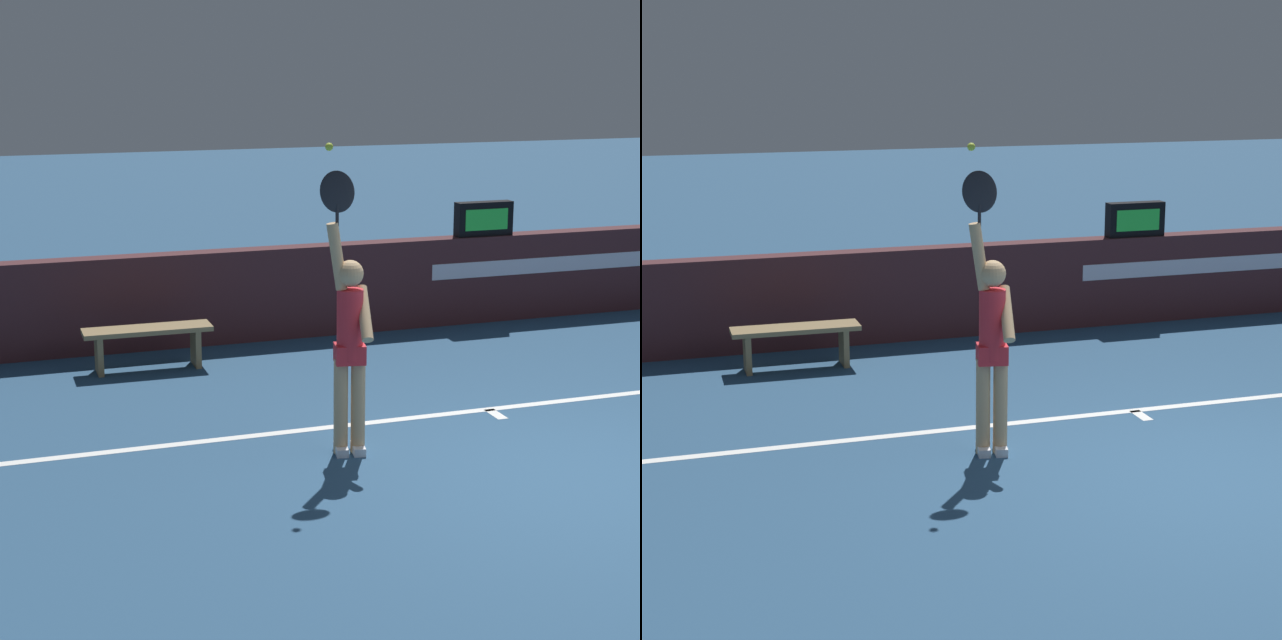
% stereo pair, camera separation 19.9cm
% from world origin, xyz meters
% --- Properties ---
extents(ground_plane, '(60.00, 60.00, 0.00)m').
position_xyz_m(ground_plane, '(0.00, 0.00, 0.00)').
color(ground_plane, navy).
extents(back_wall, '(14.79, 0.28, 1.08)m').
position_xyz_m(back_wall, '(0.00, 5.04, 0.54)').
color(back_wall, '#462226').
rests_on(back_wall, ground).
extents(speed_display, '(0.73, 0.18, 0.42)m').
position_xyz_m(speed_display, '(1.55, 5.04, 1.29)').
color(speed_display, black).
rests_on(speed_display, back_wall).
extents(tennis_player, '(0.46, 0.42, 2.40)m').
position_xyz_m(tennis_player, '(-1.65, 1.14, 0.99)').
color(tennis_player, tan).
rests_on(tennis_player, ground).
extents(tennis_ball, '(0.06, 0.06, 0.06)m').
position_xyz_m(tennis_ball, '(-1.83, 1.13, 2.57)').
color(tennis_ball, '#C8E239').
extents(courtside_bench_near, '(1.36, 0.38, 0.46)m').
position_xyz_m(courtside_bench_near, '(-2.80, 4.18, 0.35)').
color(courtside_bench_near, olive).
rests_on(courtside_bench_near, ground).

